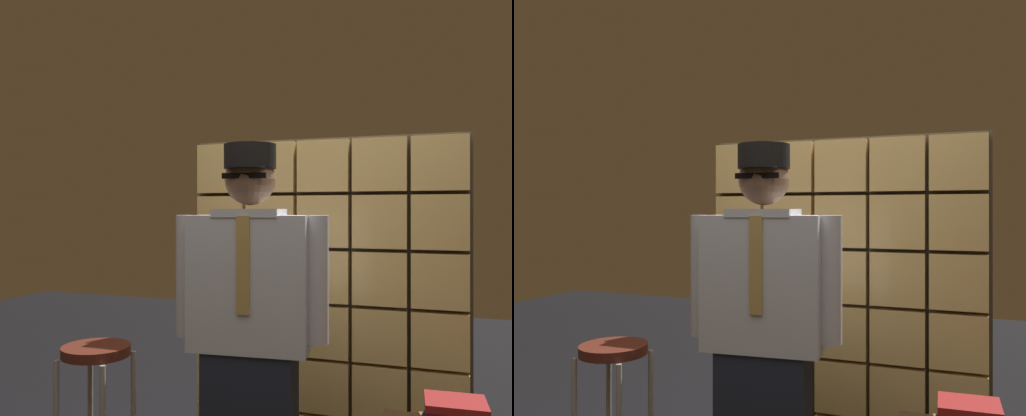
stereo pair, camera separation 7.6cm
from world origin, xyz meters
The scene contains 3 objects.
glass_block_wall centered at (0.00, 1.29, 0.92)m, with size 1.57×0.10×1.89m.
standing_person centered at (-0.17, 0.52, 0.91)m, with size 0.70×0.31×1.74m.
bar_stool centered at (-1.01, 0.57, 0.58)m, with size 0.34×0.34×0.77m.
Camera 1 is at (0.62, -1.68, 1.46)m, focal length 37.26 mm.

